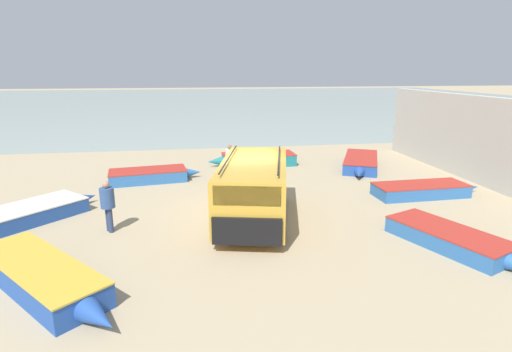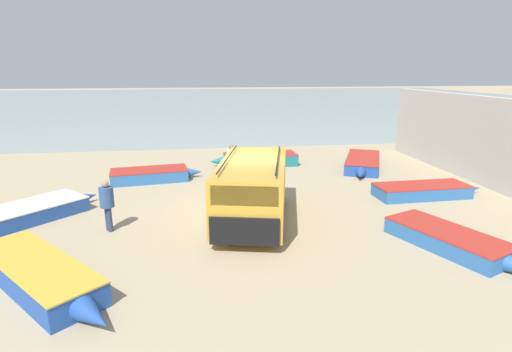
% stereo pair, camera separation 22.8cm
% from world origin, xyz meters
% --- Properties ---
extents(ground_plane, '(200.00, 200.00, 0.00)m').
position_xyz_m(ground_plane, '(0.00, 0.00, 0.00)').
color(ground_plane, tan).
extents(sea_water, '(120.00, 80.00, 0.01)m').
position_xyz_m(sea_water, '(0.00, 52.00, 0.00)').
color(sea_water, '#99A89E').
rests_on(sea_water, ground_plane).
extents(harbor_wall, '(0.50, 17.32, 3.87)m').
position_xyz_m(harbor_wall, '(11.05, 1.00, 1.93)').
color(harbor_wall, '#BCB7AD').
rests_on(harbor_wall, ground_plane).
extents(parked_van, '(3.22, 5.54, 2.21)m').
position_xyz_m(parked_van, '(0.17, -1.12, 1.15)').
color(parked_van, gold).
rests_on(parked_van, ground_plane).
extents(fishing_rowboat_0, '(4.24, 4.59, 0.61)m').
position_xyz_m(fishing_rowboat_0, '(-5.38, -4.71, 0.31)').
color(fishing_rowboat_0, '#234CA3').
rests_on(fishing_rowboat_0, ground_plane).
extents(fishing_rowboat_1, '(4.27, 2.01, 0.55)m').
position_xyz_m(fishing_rowboat_1, '(-3.78, 4.59, 0.27)').
color(fishing_rowboat_1, '#2D66AD').
rests_on(fishing_rowboat_1, ground_plane).
extents(fishing_rowboat_2, '(4.61, 1.49, 0.52)m').
position_xyz_m(fishing_rowboat_2, '(7.43, 0.52, 0.26)').
color(fishing_rowboat_2, '#2D66AD').
rests_on(fishing_rowboat_2, ground_plane).
extents(fishing_rowboat_3, '(4.73, 1.74, 0.62)m').
position_xyz_m(fishing_rowboat_3, '(1.53, 6.97, 0.31)').
color(fishing_rowboat_3, '#1E757F').
rests_on(fishing_rowboat_3, ground_plane).
extents(fishing_rowboat_4, '(3.23, 5.00, 0.57)m').
position_xyz_m(fishing_rowboat_4, '(6.86, 5.45, 0.29)').
color(fishing_rowboat_4, '#234CA3').
rests_on(fishing_rowboat_4, ground_plane).
extents(fishing_rowboat_5, '(2.64, 4.22, 0.51)m').
position_xyz_m(fishing_rowboat_5, '(5.53, -4.10, 0.25)').
color(fishing_rowboat_5, '#2D66AD').
rests_on(fishing_rowboat_5, ground_plane).
extents(fishing_rowboat_6, '(3.86, 3.88, 0.52)m').
position_xyz_m(fishing_rowboat_6, '(-7.39, 0.15, 0.26)').
color(fishing_rowboat_6, '#234CA3').
rests_on(fishing_rowboat_6, ground_plane).
extents(fisherman_0, '(0.44, 0.44, 1.67)m').
position_xyz_m(fisherman_0, '(-4.51, -1.33, 1.00)').
color(fisherman_0, navy).
rests_on(fisherman_0, ground_plane).
extents(fisherman_1, '(0.42, 0.42, 1.59)m').
position_xyz_m(fisherman_1, '(-0.09, 4.60, 0.95)').
color(fisherman_1, '#38383D').
rests_on(fisherman_1, ground_plane).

